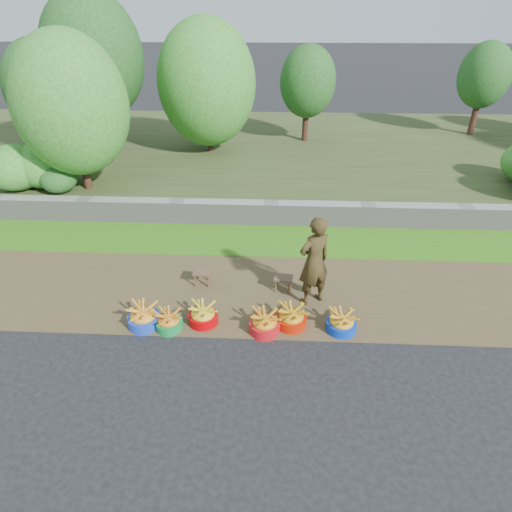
{
  "coord_description": "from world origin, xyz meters",
  "views": [
    {
      "loc": [
        0.09,
        -5.09,
        4.53
      ],
      "look_at": [
        -0.23,
        1.3,
        0.75
      ],
      "focal_mm": 30.0,
      "sensor_mm": 36.0,
      "label": 1
    }
  ],
  "objects_px": {
    "basin_d": "(265,323)",
    "basin_e": "(291,318)",
    "stool_left": "(202,274)",
    "basin_a": "(144,317)",
    "basin_c": "(203,315)",
    "stool_right": "(283,280)",
    "basin_f": "(342,323)",
    "vendor_woman": "(314,261)",
    "basin_b": "(169,321)"
  },
  "relations": [
    {
      "from": "basin_d",
      "to": "stool_left",
      "type": "relative_size",
      "value": 1.47
    },
    {
      "from": "basin_b",
      "to": "basin_f",
      "type": "xyz_separation_m",
      "value": [
        2.75,
        0.08,
        0.01
      ]
    },
    {
      "from": "basin_a",
      "to": "basin_e",
      "type": "xyz_separation_m",
      "value": [
        2.38,
        0.11,
        -0.01
      ]
    },
    {
      "from": "stool_left",
      "to": "basin_f",
      "type": "bearing_deg",
      "value": -26.17
    },
    {
      "from": "basin_e",
      "to": "basin_f",
      "type": "bearing_deg",
      "value": -6.18
    },
    {
      "from": "basin_c",
      "to": "basin_e",
      "type": "xyz_separation_m",
      "value": [
        1.44,
        -0.0,
        0.0
      ]
    },
    {
      "from": "basin_c",
      "to": "basin_e",
      "type": "distance_m",
      "value": 1.44
    },
    {
      "from": "basin_d",
      "to": "vendor_woman",
      "type": "distance_m",
      "value": 1.33
    },
    {
      "from": "basin_d",
      "to": "stool_left",
      "type": "xyz_separation_m",
      "value": [
        -1.18,
        1.26,
        0.08
      ]
    },
    {
      "from": "basin_b",
      "to": "basin_d",
      "type": "xyz_separation_m",
      "value": [
        1.53,
        0.0,
        0.02
      ]
    },
    {
      "from": "basin_d",
      "to": "basin_e",
      "type": "height_order",
      "value": "basin_e"
    },
    {
      "from": "stool_left",
      "to": "basin_a",
      "type": "bearing_deg",
      "value": -122.51
    },
    {
      "from": "basin_a",
      "to": "basin_c",
      "type": "height_order",
      "value": "basin_a"
    },
    {
      "from": "basin_e",
      "to": "vendor_woman",
      "type": "distance_m",
      "value": 1.01
    },
    {
      "from": "basin_d",
      "to": "basin_e",
      "type": "distance_m",
      "value": 0.46
    },
    {
      "from": "basin_b",
      "to": "basin_e",
      "type": "bearing_deg",
      "value": 4.83
    },
    {
      "from": "basin_a",
      "to": "stool_left",
      "type": "height_order",
      "value": "basin_a"
    },
    {
      "from": "stool_right",
      "to": "basin_c",
      "type": "bearing_deg",
      "value": -143.27
    },
    {
      "from": "basin_c",
      "to": "stool_right",
      "type": "bearing_deg",
      "value": 36.73
    },
    {
      "from": "basin_c",
      "to": "stool_right",
      "type": "distance_m",
      "value": 1.64
    },
    {
      "from": "basin_e",
      "to": "basin_d",
      "type": "bearing_deg",
      "value": -158.96
    },
    {
      "from": "basin_a",
      "to": "basin_c",
      "type": "relative_size",
      "value": 1.09
    },
    {
      "from": "stool_left",
      "to": "stool_right",
      "type": "bearing_deg",
      "value": -4.61
    },
    {
      "from": "basin_b",
      "to": "basin_c",
      "type": "distance_m",
      "value": 0.55
    },
    {
      "from": "stool_left",
      "to": "vendor_woman",
      "type": "relative_size",
      "value": 0.21
    },
    {
      "from": "basin_e",
      "to": "stool_right",
      "type": "distance_m",
      "value": 0.99
    },
    {
      "from": "basin_f",
      "to": "stool_left",
      "type": "height_order",
      "value": "basin_f"
    },
    {
      "from": "basin_a",
      "to": "basin_b",
      "type": "bearing_deg",
      "value": -7.17
    },
    {
      "from": "basin_d",
      "to": "stool_right",
      "type": "relative_size",
      "value": 1.4
    },
    {
      "from": "stool_right",
      "to": "basin_b",
      "type": "bearing_deg",
      "value": -148.08
    },
    {
      "from": "basin_b",
      "to": "basin_e",
      "type": "xyz_separation_m",
      "value": [
        1.96,
        0.17,
        0.02
      ]
    },
    {
      "from": "basin_d",
      "to": "stool_right",
      "type": "xyz_separation_m",
      "value": [
        0.3,
        1.14,
        0.08
      ]
    },
    {
      "from": "basin_b",
      "to": "stool_left",
      "type": "height_order",
      "value": "basin_b"
    },
    {
      "from": "basin_f",
      "to": "stool_left",
      "type": "xyz_separation_m",
      "value": [
        -2.41,
        1.18,
        0.09
      ]
    },
    {
      "from": "basin_f",
      "to": "basin_d",
      "type": "bearing_deg",
      "value": -176.31
    },
    {
      "from": "basin_c",
      "to": "basin_f",
      "type": "relative_size",
      "value": 1.02
    },
    {
      "from": "basin_e",
      "to": "basin_b",
      "type": "bearing_deg",
      "value": -175.17
    },
    {
      "from": "basin_e",
      "to": "stool_right",
      "type": "height_order",
      "value": "basin_e"
    },
    {
      "from": "stool_left",
      "to": "vendor_woman",
      "type": "xyz_separation_m",
      "value": [
        1.98,
        -0.43,
        0.58
      ]
    },
    {
      "from": "basin_b",
      "to": "stool_right",
      "type": "distance_m",
      "value": 2.16
    },
    {
      "from": "basin_f",
      "to": "vendor_woman",
      "type": "distance_m",
      "value": 1.1
    },
    {
      "from": "basin_f",
      "to": "stool_right",
      "type": "bearing_deg",
      "value": 130.87
    },
    {
      "from": "basin_a",
      "to": "basin_e",
      "type": "height_order",
      "value": "basin_a"
    },
    {
      "from": "basin_c",
      "to": "stool_right",
      "type": "xyz_separation_m",
      "value": [
        1.31,
        0.98,
        0.08
      ]
    },
    {
      "from": "basin_d",
      "to": "vendor_woman",
      "type": "height_order",
      "value": "vendor_woman"
    },
    {
      "from": "vendor_woman",
      "to": "stool_right",
      "type": "bearing_deg",
      "value": -62.44
    },
    {
      "from": "basin_f",
      "to": "vendor_woman",
      "type": "xyz_separation_m",
      "value": [
        -0.43,
        0.76,
        0.67
      ]
    },
    {
      "from": "basin_d",
      "to": "stool_left",
      "type": "height_order",
      "value": "basin_d"
    },
    {
      "from": "basin_b",
      "to": "vendor_woman",
      "type": "xyz_separation_m",
      "value": [
        2.32,
        0.84,
        0.68
      ]
    },
    {
      "from": "vendor_woman",
      "to": "basin_a",
      "type": "bearing_deg",
      "value": -14.59
    }
  ]
}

